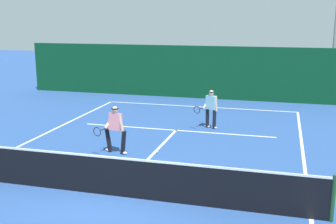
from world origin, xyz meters
TOP-DOWN VIEW (x-y plane):
  - ground_plane at (0.00, 0.00)m, footprint 80.00×80.00m
  - court_line_baseline_far at (0.00, 10.89)m, footprint 9.29×0.10m
  - court_line_sideline_right at (4.65, 0.00)m, footprint 0.10×21.78m
  - court_line_service at (0.00, 6.33)m, footprint 7.58×0.10m
  - court_line_centre at (0.00, 3.20)m, footprint 0.10×6.40m
  - tennis_net at (0.00, 0.00)m, footprint 10.19×0.09m
  - player_near at (-1.20, 3.13)m, footprint 0.98×0.88m
  - player_far at (1.22, 7.03)m, footprint 0.91×0.82m
  - tennis_ball at (0.10, 3.46)m, footprint 0.07×0.07m
  - back_fence_windscreen at (0.00, 13.12)m, footprint 20.72×0.12m

SIDE VIEW (x-z plane):
  - ground_plane at x=0.00m, z-range 0.00..0.00m
  - court_line_baseline_far at x=0.00m, z-range 0.00..0.01m
  - court_line_sideline_right at x=4.65m, z-range 0.00..0.01m
  - court_line_service at x=0.00m, z-range 0.00..0.01m
  - court_line_centre at x=0.00m, z-range 0.00..0.01m
  - tennis_ball at x=0.10m, z-range 0.00..0.07m
  - tennis_net at x=0.00m, z-range -0.01..1.05m
  - player_far at x=1.22m, z-range 0.07..1.59m
  - player_near at x=-1.20m, z-range 0.07..1.61m
  - back_fence_windscreen at x=0.00m, z-range 0.00..2.82m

